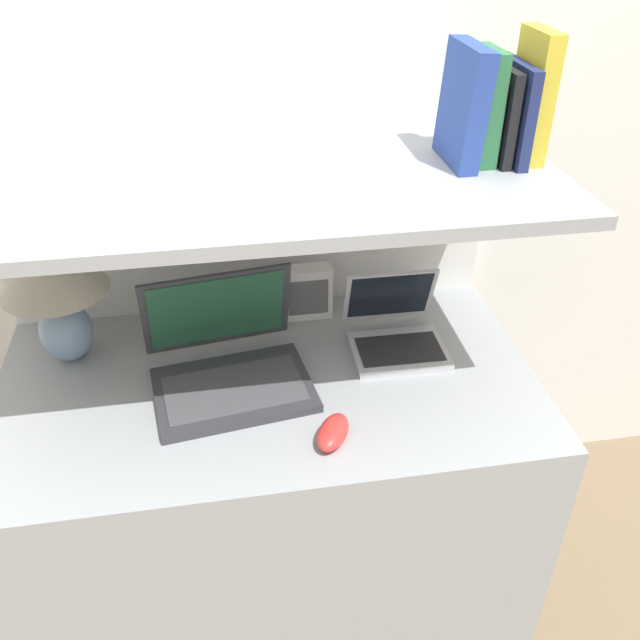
{
  "coord_description": "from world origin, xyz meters",
  "views": [
    {
      "loc": [
        -0.08,
        -0.89,
        1.74
      ],
      "look_at": [
        0.12,
        0.34,
        0.9
      ],
      "focal_mm": 38.0,
      "sensor_mm": 36.0,
      "label": 1
    }
  ],
  "objects_px": {
    "laptop_small": "(396,332)",
    "router_box": "(307,292)",
    "laptop_large": "(228,363)",
    "book_black": "(500,114)",
    "computer_mouse": "(333,432)",
    "table_lamp": "(54,282)",
    "book_navy": "(513,112)",
    "book_yellow": "(533,96)",
    "book_blue": "(463,105)",
    "book_green": "(484,107)"
  },
  "relations": [
    {
      "from": "laptop_large",
      "to": "book_black",
      "type": "xyz_separation_m",
      "value": [
        0.6,
        0.06,
        0.52
      ]
    },
    {
      "from": "book_yellow",
      "to": "book_black",
      "type": "bearing_deg",
      "value": 180.0
    },
    {
      "from": "book_green",
      "to": "book_blue",
      "type": "bearing_deg",
      "value": 180.0
    },
    {
      "from": "laptop_large",
      "to": "book_navy",
      "type": "height_order",
      "value": "book_navy"
    },
    {
      "from": "laptop_small",
      "to": "router_box",
      "type": "xyz_separation_m",
      "value": [
        -0.2,
        0.17,
        0.03
      ]
    },
    {
      "from": "laptop_large",
      "to": "book_blue",
      "type": "relative_size",
      "value": 1.64
    },
    {
      "from": "computer_mouse",
      "to": "book_yellow",
      "type": "bearing_deg",
      "value": 32.21
    },
    {
      "from": "laptop_large",
      "to": "book_yellow",
      "type": "bearing_deg",
      "value": 4.83
    },
    {
      "from": "laptop_large",
      "to": "book_navy",
      "type": "xyz_separation_m",
      "value": [
        0.63,
        0.06,
        0.53
      ]
    },
    {
      "from": "book_navy",
      "to": "book_blue",
      "type": "xyz_separation_m",
      "value": [
        -0.11,
        0.0,
        0.02
      ]
    },
    {
      "from": "laptop_small",
      "to": "book_yellow",
      "type": "bearing_deg",
      "value": -3.58
    },
    {
      "from": "book_green",
      "to": "book_yellow",
      "type": "bearing_deg",
      "value": 0.0
    },
    {
      "from": "book_navy",
      "to": "book_black",
      "type": "bearing_deg",
      "value": 180.0
    },
    {
      "from": "table_lamp",
      "to": "laptop_small",
      "type": "xyz_separation_m",
      "value": [
        0.79,
        -0.08,
        -0.17
      ]
    },
    {
      "from": "router_box",
      "to": "book_yellow",
      "type": "relative_size",
      "value": 0.55
    },
    {
      "from": "computer_mouse",
      "to": "book_green",
      "type": "xyz_separation_m",
      "value": [
        0.36,
        0.29,
        0.57
      ]
    },
    {
      "from": "laptop_large",
      "to": "book_green",
      "type": "xyz_separation_m",
      "value": [
        0.56,
        0.06,
        0.54
      ]
    },
    {
      "from": "computer_mouse",
      "to": "book_blue",
      "type": "relative_size",
      "value": 0.54
    },
    {
      "from": "book_black",
      "to": "book_green",
      "type": "relative_size",
      "value": 0.85
    },
    {
      "from": "laptop_small",
      "to": "book_navy",
      "type": "distance_m",
      "value": 0.58
    },
    {
      "from": "book_black",
      "to": "computer_mouse",
      "type": "bearing_deg",
      "value": -143.67
    },
    {
      "from": "table_lamp",
      "to": "book_blue",
      "type": "distance_m",
      "value": 0.98
    },
    {
      "from": "laptop_small",
      "to": "router_box",
      "type": "distance_m",
      "value": 0.26
    },
    {
      "from": "book_navy",
      "to": "book_black",
      "type": "height_order",
      "value": "book_navy"
    },
    {
      "from": "laptop_large",
      "to": "book_blue",
      "type": "height_order",
      "value": "book_blue"
    },
    {
      "from": "book_navy",
      "to": "book_black",
      "type": "distance_m",
      "value": 0.03
    },
    {
      "from": "book_black",
      "to": "book_green",
      "type": "distance_m",
      "value": 0.04
    },
    {
      "from": "table_lamp",
      "to": "book_navy",
      "type": "bearing_deg",
      "value": -5.69
    },
    {
      "from": "laptop_small",
      "to": "computer_mouse",
      "type": "distance_m",
      "value": 0.37
    },
    {
      "from": "table_lamp",
      "to": "book_green",
      "type": "bearing_deg",
      "value": -6.08
    },
    {
      "from": "laptop_small",
      "to": "book_yellow",
      "type": "distance_m",
      "value": 0.62
    },
    {
      "from": "computer_mouse",
      "to": "table_lamp",
      "type": "bearing_deg",
      "value": 145.86
    },
    {
      "from": "computer_mouse",
      "to": "book_yellow",
      "type": "xyz_separation_m",
      "value": [
        0.46,
        0.29,
        0.59
      ]
    },
    {
      "from": "router_box",
      "to": "computer_mouse",
      "type": "bearing_deg",
      "value": -92.11
    },
    {
      "from": "router_box",
      "to": "book_yellow",
      "type": "bearing_deg",
      "value": -23.18
    },
    {
      "from": "table_lamp",
      "to": "router_box",
      "type": "bearing_deg",
      "value": 8.67
    },
    {
      "from": "computer_mouse",
      "to": "book_black",
      "type": "bearing_deg",
      "value": 36.33
    },
    {
      "from": "router_box",
      "to": "book_black",
      "type": "height_order",
      "value": "book_black"
    },
    {
      "from": "book_navy",
      "to": "book_green",
      "type": "height_order",
      "value": "book_green"
    },
    {
      "from": "router_box",
      "to": "book_green",
      "type": "height_order",
      "value": "book_green"
    },
    {
      "from": "laptop_small",
      "to": "book_blue",
      "type": "bearing_deg",
      "value": -8.7
    },
    {
      "from": "laptop_large",
      "to": "router_box",
      "type": "xyz_separation_m",
      "value": [
        0.22,
        0.25,
        0.02
      ]
    },
    {
      "from": "book_blue",
      "to": "laptop_large",
      "type": "bearing_deg",
      "value": -173.81
    },
    {
      "from": "laptop_small",
      "to": "computer_mouse",
      "type": "relative_size",
      "value": 1.86
    },
    {
      "from": "table_lamp",
      "to": "computer_mouse",
      "type": "relative_size",
      "value": 2.47
    },
    {
      "from": "computer_mouse",
      "to": "router_box",
      "type": "height_order",
      "value": "router_box"
    },
    {
      "from": "router_box",
      "to": "book_green",
      "type": "relative_size",
      "value": 0.63
    },
    {
      "from": "laptop_small",
      "to": "book_black",
      "type": "relative_size",
      "value": 1.25
    },
    {
      "from": "computer_mouse",
      "to": "book_blue",
      "type": "height_order",
      "value": "book_blue"
    },
    {
      "from": "laptop_large",
      "to": "book_black",
      "type": "height_order",
      "value": "book_black"
    }
  ]
}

